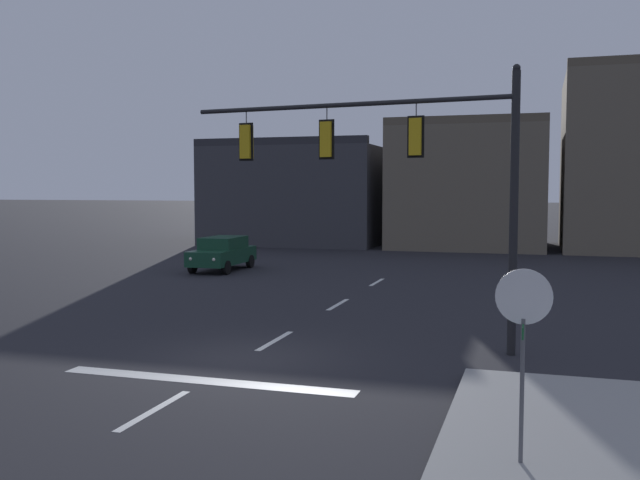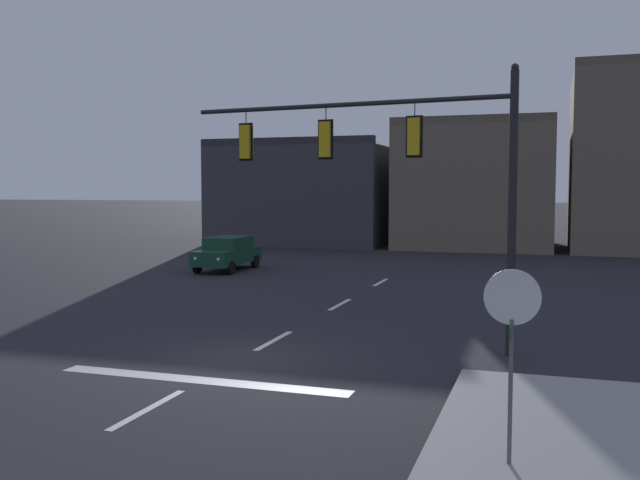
# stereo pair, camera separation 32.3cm
# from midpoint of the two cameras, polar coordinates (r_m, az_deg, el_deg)

# --- Properties ---
(ground_plane) EXTENTS (400.00, 400.00, 0.00)m
(ground_plane) POSITION_cam_midpoint_polar(r_m,az_deg,el_deg) (16.64, -5.77, -9.45)
(ground_plane) COLOR #232328
(sidewalk_near_corner) EXTENTS (5.00, 8.00, 0.15)m
(sidewalk_near_corner) POSITION_cam_midpoint_polar(r_m,az_deg,el_deg) (11.48, 22.70, -15.67)
(sidewalk_near_corner) COLOR gray
(sidewalk_near_corner) RESTS_ON ground
(stop_bar_paint) EXTENTS (6.40, 0.50, 0.01)m
(stop_bar_paint) POSITION_cam_midpoint_polar(r_m,az_deg,el_deg) (14.90, -8.95, -11.10)
(stop_bar_paint) COLOR silver
(stop_bar_paint) RESTS_ON ground
(lane_centreline) EXTENTS (0.16, 26.40, 0.01)m
(lane_centreline) POSITION_cam_midpoint_polar(r_m,az_deg,el_deg) (18.44, -3.23, -8.08)
(lane_centreline) COLOR silver
(lane_centreline) RESTS_ON ground
(signal_mast_near_side) EXTENTS (8.55, 1.09, 6.77)m
(signal_mast_near_side) POSITION_cam_midpoint_polar(r_m,az_deg,el_deg) (17.66, 6.74, 6.47)
(signal_mast_near_side) COLOR black
(signal_mast_near_side) RESTS_ON ground
(stop_sign) EXTENTS (0.76, 0.64, 2.83)m
(stop_sign) POSITION_cam_midpoint_polar(r_m,az_deg,el_deg) (9.98, 16.11, -6.18)
(stop_sign) COLOR #56565B
(stop_sign) RESTS_ON ground
(car_lot_nearside) EXTENTS (1.98, 4.48, 1.61)m
(car_lot_nearside) POSITION_cam_midpoint_polar(r_m,az_deg,el_deg) (34.27, -7.20, -1.00)
(car_lot_nearside) COLOR #143D28
(car_lot_nearside) RESTS_ON ground
(building_row) EXTENTS (52.55, 13.28, 11.47)m
(building_row) POSITION_cam_midpoint_polar(r_m,az_deg,el_deg) (49.55, 24.04, 4.36)
(building_row) COLOR #38383D
(building_row) RESTS_ON ground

